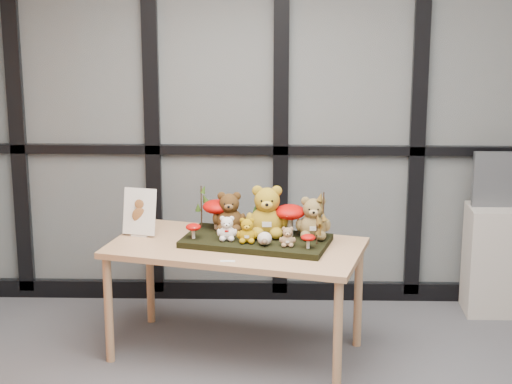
{
  "coord_description": "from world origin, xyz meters",
  "views": [
    {
      "loc": [
        -0.46,
        -3.54,
        2.34
      ],
      "look_at": [
        -0.59,
        1.53,
        1.01
      ],
      "focal_mm": 65.0,
      "sensor_mm": 36.0,
      "label": 1
    }
  ],
  "objects_px": {
    "display_table": "(236,256)",
    "diorama_tray": "(256,241)",
    "sign_holder": "(140,214)",
    "bear_small_yellow": "(247,229)",
    "mushroom_back_left": "(217,213)",
    "bear_tan_back": "(313,215)",
    "cabinet": "(507,260)",
    "monitor": "(512,180)",
    "bear_pooh_yellow": "(267,208)",
    "bear_beige_small": "(287,235)",
    "mushroom_front_left": "(193,230)",
    "mushroom_front_right": "(308,241)",
    "bear_brown_medium": "(229,210)",
    "bear_white_bow": "(227,227)",
    "mushroom_back_right": "(290,219)",
    "plush_cream_hedgehog": "(265,238)"
  },
  "relations": [
    {
      "from": "bear_small_yellow",
      "to": "diorama_tray",
      "type": "bearing_deg",
      "value": 72.07
    },
    {
      "from": "mushroom_front_right",
      "to": "diorama_tray",
      "type": "bearing_deg",
      "value": 148.16
    },
    {
      "from": "bear_tan_back",
      "to": "mushroom_front_left",
      "type": "relative_size",
      "value": 2.74
    },
    {
      "from": "mushroom_back_left",
      "to": "mushroom_back_right",
      "type": "relative_size",
      "value": 0.97
    },
    {
      "from": "mushroom_back_left",
      "to": "mushroom_front_left",
      "type": "distance_m",
      "value": 0.24
    },
    {
      "from": "diorama_tray",
      "to": "cabinet",
      "type": "relative_size",
      "value": 1.15
    },
    {
      "from": "bear_pooh_yellow",
      "to": "mushroom_back_left",
      "type": "xyz_separation_m",
      "value": [
        -0.3,
        0.12,
        -0.07
      ]
    },
    {
      "from": "diorama_tray",
      "to": "bear_tan_back",
      "type": "height_order",
      "value": "bear_tan_back"
    },
    {
      "from": "bear_white_bow",
      "to": "cabinet",
      "type": "height_order",
      "value": "bear_white_bow"
    },
    {
      "from": "mushroom_front_left",
      "to": "display_table",
      "type": "bearing_deg",
      "value": -1.95
    },
    {
      "from": "monitor",
      "to": "bear_tan_back",
      "type": "bearing_deg",
      "value": -152.62
    },
    {
      "from": "mushroom_back_right",
      "to": "mushroom_front_left",
      "type": "bearing_deg",
      "value": -172.51
    },
    {
      "from": "display_table",
      "to": "bear_small_yellow",
      "type": "xyz_separation_m",
      "value": [
        0.07,
        -0.05,
        0.18
      ]
    },
    {
      "from": "diorama_tray",
      "to": "bear_beige_small",
      "type": "relative_size",
      "value": 6.74
    },
    {
      "from": "mushroom_front_right",
      "to": "sign_holder",
      "type": "height_order",
      "value": "sign_holder"
    },
    {
      "from": "mushroom_back_right",
      "to": "mushroom_front_right",
      "type": "bearing_deg",
      "value": -67.47
    },
    {
      "from": "diorama_tray",
      "to": "bear_tan_back",
      "type": "bearing_deg",
      "value": 18.62
    },
    {
      "from": "diorama_tray",
      "to": "bear_pooh_yellow",
      "type": "relative_size",
      "value": 2.53
    },
    {
      "from": "bear_small_yellow",
      "to": "cabinet",
      "type": "distance_m",
      "value": 1.9
    },
    {
      "from": "diorama_tray",
      "to": "monitor",
      "type": "relative_size",
      "value": 1.64
    },
    {
      "from": "bear_tan_back",
      "to": "monitor",
      "type": "bearing_deg",
      "value": 42.13
    },
    {
      "from": "bear_white_bow",
      "to": "plush_cream_hedgehog",
      "type": "relative_size",
      "value": 1.89
    },
    {
      "from": "display_table",
      "to": "mushroom_back_left",
      "type": "relative_size",
      "value": 8.11
    },
    {
      "from": "bear_pooh_yellow",
      "to": "bear_beige_small",
      "type": "bearing_deg",
      "value": -44.96
    },
    {
      "from": "bear_small_yellow",
      "to": "mushroom_front_left",
      "type": "relative_size",
      "value": 1.61
    },
    {
      "from": "mushroom_front_left",
      "to": "bear_white_bow",
      "type": "bearing_deg",
      "value": -5.92
    },
    {
      "from": "bear_brown_medium",
      "to": "mushroom_back_right",
      "type": "height_order",
      "value": "bear_brown_medium"
    },
    {
      "from": "display_table",
      "to": "sign_holder",
      "type": "height_order",
      "value": "sign_holder"
    },
    {
      "from": "bear_beige_small",
      "to": "mushroom_back_left",
      "type": "xyz_separation_m",
      "value": [
        -0.42,
        0.32,
        0.04
      ]
    },
    {
      "from": "bear_beige_small",
      "to": "monitor",
      "type": "distance_m",
      "value": 1.69
    },
    {
      "from": "bear_brown_medium",
      "to": "bear_tan_back",
      "type": "bearing_deg",
      "value": 1.52
    },
    {
      "from": "display_table",
      "to": "diorama_tray",
      "type": "xyz_separation_m",
      "value": [
        0.12,
        0.02,
        0.09
      ]
    },
    {
      "from": "cabinet",
      "to": "diorama_tray",
      "type": "bearing_deg",
      "value": -157.42
    },
    {
      "from": "bear_pooh_yellow",
      "to": "bear_tan_back",
      "type": "bearing_deg",
      "value": 6.89
    },
    {
      "from": "mushroom_back_left",
      "to": "mushroom_front_right",
      "type": "relative_size",
      "value": 2.17
    },
    {
      "from": "bear_small_yellow",
      "to": "bear_beige_small",
      "type": "distance_m",
      "value": 0.24
    },
    {
      "from": "bear_tan_back",
      "to": "bear_white_bow",
      "type": "distance_m",
      "value": 0.5
    },
    {
      "from": "bear_pooh_yellow",
      "to": "bear_white_bow",
      "type": "xyz_separation_m",
      "value": [
        -0.23,
        -0.1,
        -0.09
      ]
    },
    {
      "from": "monitor",
      "to": "display_table",
      "type": "bearing_deg",
      "value": -157.59
    },
    {
      "from": "bear_pooh_yellow",
      "to": "monitor",
      "type": "height_order",
      "value": "monitor"
    },
    {
      "from": "sign_holder",
      "to": "bear_pooh_yellow",
      "type": "bearing_deg",
      "value": 7.02
    },
    {
      "from": "bear_white_bow",
      "to": "monitor",
      "type": "bearing_deg",
      "value": 36.96
    },
    {
      "from": "bear_beige_small",
      "to": "diorama_tray",
      "type": "bearing_deg",
      "value": 156.28
    },
    {
      "from": "diorama_tray",
      "to": "monitor",
      "type": "height_order",
      "value": "monitor"
    },
    {
      "from": "bear_tan_back",
      "to": "sign_holder",
      "type": "height_order",
      "value": "bear_tan_back"
    },
    {
      "from": "bear_tan_back",
      "to": "diorama_tray",
      "type": "bearing_deg",
      "value": -161.38
    },
    {
      "from": "bear_small_yellow",
      "to": "mushroom_back_left",
      "type": "height_order",
      "value": "mushroom_back_left"
    },
    {
      "from": "monitor",
      "to": "bear_pooh_yellow",
      "type": "bearing_deg",
      "value": -157.89
    },
    {
      "from": "bear_brown_medium",
      "to": "mushroom_front_right",
      "type": "bearing_deg",
      "value": -20.33
    },
    {
      "from": "mushroom_back_left",
      "to": "monitor",
      "type": "height_order",
      "value": "monitor"
    }
  ]
}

